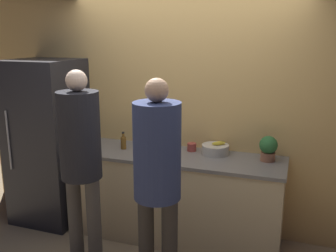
{
  "coord_description": "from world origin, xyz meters",
  "views": [
    {
      "loc": [
        1.15,
        -3.1,
        2.12
      ],
      "look_at": [
        0.0,
        0.15,
        1.28
      ],
      "focal_mm": 40.0,
      "sensor_mm": 36.0,
      "label": 1
    }
  ],
  "objects_px": {
    "person_center": "(157,170)",
    "utensil_crock": "(143,138)",
    "bottle_amber": "(123,142)",
    "bottle_green": "(153,140)",
    "fruit_bowl": "(215,149)",
    "cup_red": "(192,147)",
    "person_left": "(81,153)",
    "cup_blue": "(93,148)",
    "potted_plant": "(268,148)",
    "refrigerator": "(48,142)"
  },
  "relations": [
    {
      "from": "person_left",
      "to": "cup_blue",
      "type": "distance_m",
      "value": 0.61
    },
    {
      "from": "refrigerator",
      "to": "cup_blue",
      "type": "height_order",
      "value": "refrigerator"
    },
    {
      "from": "cup_red",
      "to": "refrigerator",
      "type": "bearing_deg",
      "value": -172.73
    },
    {
      "from": "fruit_bowl",
      "to": "cup_red",
      "type": "distance_m",
      "value": 0.26
    },
    {
      "from": "refrigerator",
      "to": "potted_plant",
      "type": "distance_m",
      "value": 2.44
    },
    {
      "from": "fruit_bowl",
      "to": "bottle_amber",
      "type": "height_order",
      "value": "bottle_amber"
    },
    {
      "from": "bottle_green",
      "to": "potted_plant",
      "type": "bearing_deg",
      "value": -6.3
    },
    {
      "from": "refrigerator",
      "to": "cup_blue",
      "type": "distance_m",
      "value": 0.7
    },
    {
      "from": "cup_red",
      "to": "fruit_bowl",
      "type": "bearing_deg",
      "value": -3.89
    },
    {
      "from": "bottle_amber",
      "to": "cup_red",
      "type": "height_order",
      "value": "bottle_amber"
    },
    {
      "from": "bottle_green",
      "to": "cup_blue",
      "type": "bearing_deg",
      "value": -136.94
    },
    {
      "from": "bottle_amber",
      "to": "potted_plant",
      "type": "relative_size",
      "value": 0.76
    },
    {
      "from": "bottle_amber",
      "to": "bottle_green",
      "type": "relative_size",
      "value": 1.3
    },
    {
      "from": "utensil_crock",
      "to": "bottle_green",
      "type": "relative_size",
      "value": 1.95
    },
    {
      "from": "person_left",
      "to": "bottle_amber",
      "type": "distance_m",
      "value": 0.77
    },
    {
      "from": "refrigerator",
      "to": "bottle_green",
      "type": "xyz_separation_m",
      "value": [
        1.17,
        0.29,
        0.06
      ]
    },
    {
      "from": "refrigerator",
      "to": "fruit_bowl",
      "type": "xyz_separation_m",
      "value": [
        1.9,
        0.19,
        0.05
      ]
    },
    {
      "from": "refrigerator",
      "to": "fruit_bowl",
      "type": "distance_m",
      "value": 1.91
    },
    {
      "from": "cup_red",
      "to": "utensil_crock",
      "type": "bearing_deg",
      "value": 176.94
    },
    {
      "from": "bottle_green",
      "to": "potted_plant",
      "type": "distance_m",
      "value": 1.27
    },
    {
      "from": "utensil_crock",
      "to": "cup_red",
      "type": "xyz_separation_m",
      "value": [
        0.57,
        -0.03,
        -0.04
      ]
    },
    {
      "from": "refrigerator",
      "to": "bottle_green",
      "type": "bearing_deg",
      "value": 13.95
    },
    {
      "from": "utensil_crock",
      "to": "bottle_amber",
      "type": "xyz_separation_m",
      "value": [
        -0.14,
        -0.21,
        -0.0
      ]
    },
    {
      "from": "person_center",
      "to": "cup_red",
      "type": "height_order",
      "value": "person_center"
    },
    {
      "from": "fruit_bowl",
      "to": "cup_blue",
      "type": "xyz_separation_m",
      "value": [
        -1.22,
        -0.36,
        -0.0
      ]
    },
    {
      "from": "utensil_crock",
      "to": "cup_blue",
      "type": "bearing_deg",
      "value": -134.07
    },
    {
      "from": "person_center",
      "to": "potted_plant",
      "type": "xyz_separation_m",
      "value": [
        0.75,
        1.03,
        -0.04
      ]
    },
    {
      "from": "fruit_bowl",
      "to": "potted_plant",
      "type": "distance_m",
      "value": 0.53
    },
    {
      "from": "fruit_bowl",
      "to": "bottle_amber",
      "type": "bearing_deg",
      "value": -170.73
    },
    {
      "from": "cup_red",
      "to": "cup_blue",
      "type": "distance_m",
      "value": 1.04
    },
    {
      "from": "person_center",
      "to": "fruit_bowl",
      "type": "bearing_deg",
      "value": 77.91
    },
    {
      "from": "utensil_crock",
      "to": "bottle_amber",
      "type": "height_order",
      "value": "utensil_crock"
    },
    {
      "from": "person_center",
      "to": "utensil_crock",
      "type": "xyz_separation_m",
      "value": [
        -0.6,
        1.11,
        -0.1
      ]
    },
    {
      "from": "person_left",
      "to": "person_center",
      "type": "distance_m",
      "value": 0.79
    },
    {
      "from": "potted_plant",
      "to": "person_left",
      "type": "bearing_deg",
      "value": -150.27
    },
    {
      "from": "utensil_crock",
      "to": "fruit_bowl",
      "type": "bearing_deg",
      "value": -3.32
    },
    {
      "from": "bottle_amber",
      "to": "cup_blue",
      "type": "height_order",
      "value": "bottle_amber"
    },
    {
      "from": "refrigerator",
      "to": "person_left",
      "type": "distance_m",
      "value": 1.17
    },
    {
      "from": "person_left",
      "to": "cup_blue",
      "type": "bearing_deg",
      "value": 110.84
    },
    {
      "from": "person_left",
      "to": "bottle_green",
      "type": "relative_size",
      "value": 12.76
    },
    {
      "from": "bottle_green",
      "to": "bottle_amber",
      "type": "bearing_deg",
      "value": -132.54
    },
    {
      "from": "cup_red",
      "to": "person_center",
      "type": "bearing_deg",
      "value": -88.49
    },
    {
      "from": "utensil_crock",
      "to": "cup_red",
      "type": "height_order",
      "value": "utensil_crock"
    },
    {
      "from": "bottle_green",
      "to": "cup_red",
      "type": "distance_m",
      "value": 0.48
    },
    {
      "from": "refrigerator",
      "to": "bottle_amber",
      "type": "bearing_deg",
      "value": 2.14
    },
    {
      "from": "person_center",
      "to": "cup_red",
      "type": "xyz_separation_m",
      "value": [
        -0.03,
        1.08,
        -0.13
      ]
    },
    {
      "from": "person_center",
      "to": "utensil_crock",
      "type": "bearing_deg",
      "value": 118.24
    },
    {
      "from": "person_left",
      "to": "bottle_amber",
      "type": "relative_size",
      "value": 9.79
    },
    {
      "from": "utensil_crock",
      "to": "bottle_amber",
      "type": "relative_size",
      "value": 1.5
    },
    {
      "from": "bottle_amber",
      "to": "bottle_green",
      "type": "height_order",
      "value": "bottle_amber"
    }
  ]
}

